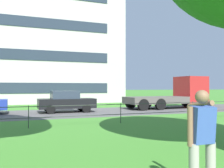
{
  "coord_description": "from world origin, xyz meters",
  "views": [
    {
      "loc": [
        -2.59,
        -0.5,
        1.81
      ],
      "look_at": [
        0.17,
        6.87,
        1.91
      ],
      "focal_mm": 39.86,
      "sensor_mm": 36.0,
      "label": 1
    }
  ],
  "objects": [
    {
      "name": "car_black_far_right",
      "position": [
        0.6,
        17.43,
        0.78
      ],
      "size": [
        4.03,
        1.87,
        1.54
      ],
      "color": "black",
      "rests_on": "ground"
    },
    {
      "name": "person_thrower",
      "position": [
        0.15,
        2.73,
        0.95
      ],
      "size": [
        0.54,
        0.76,
        1.76
      ],
      "color": "gray",
      "rests_on": "ground"
    },
    {
      "name": "park_fence",
      "position": [
        -0.0,
        11.03,
        0.67
      ],
      "size": [
        30.78,
        0.04,
        1.0
      ],
      "color": "#333833",
      "rests_on": "ground"
    },
    {
      "name": "flatbed_truck_right",
      "position": [
        10.31,
        17.77,
        1.22
      ],
      "size": [
        7.39,
        2.68,
        2.75
      ],
      "color": "#B22323",
      "rests_on": "ground"
    },
    {
      "name": "street_strip",
      "position": [
        0.0,
        16.94,
        0.0
      ],
      "size": [
        80.0,
        6.39,
        0.01
      ],
      "primitive_type": "cube",
      "color": "#565454",
      "rests_on": "ground"
    }
  ]
}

